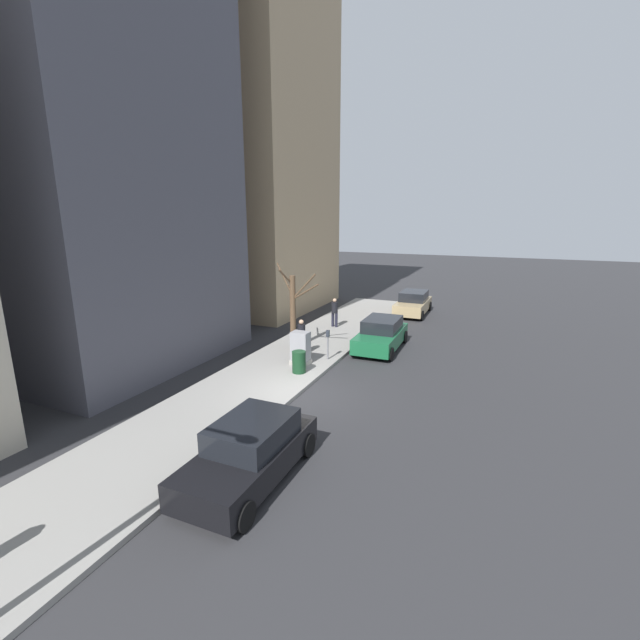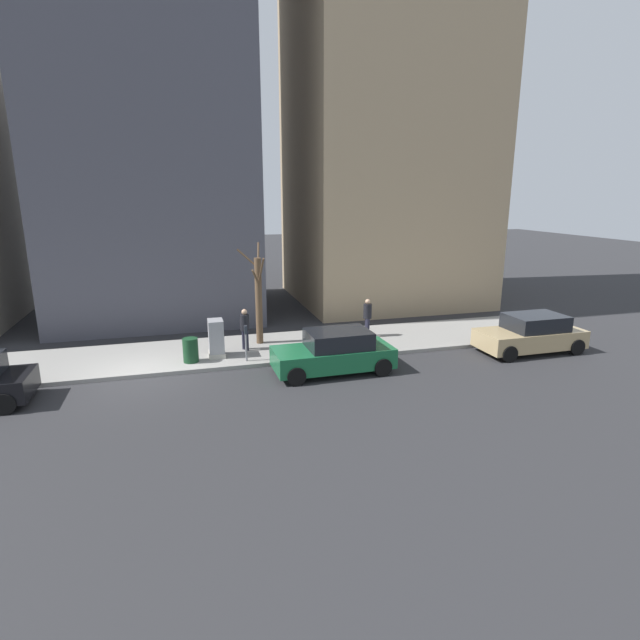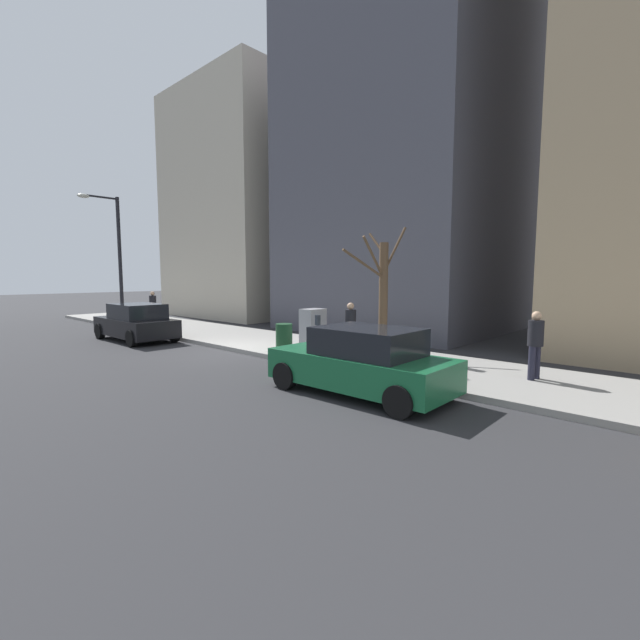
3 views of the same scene
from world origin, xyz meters
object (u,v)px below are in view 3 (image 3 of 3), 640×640
(bare_tree, at_px, (383,294))
(office_tower_right, at_px, (258,208))
(streetlamp, at_px, (114,249))
(parked_car_green, at_px, (362,362))
(pedestrian_far_corner, at_px, (153,305))
(utility_box, at_px, (313,331))
(parked_car_black, at_px, (136,323))
(office_block_center, at_px, (409,69))
(pedestrian_midblock, at_px, (350,325))
(parking_meter, at_px, (318,333))
(pedestrian_near_meter, at_px, (535,341))
(trash_bin, at_px, (284,337))

(bare_tree, xyz_separation_m, office_tower_right, (7.75, 15.74, 5.16))
(streetlamp, relative_size, bare_tree, 1.59)
(parked_car_green, xyz_separation_m, pedestrian_far_corner, (3.16, 16.60, 0.35))
(utility_box, bearing_deg, parked_car_green, -122.31)
(utility_box, height_order, bare_tree, bare_tree)
(parked_car_black, relative_size, office_block_center, 0.17)
(bare_tree, bearing_deg, office_block_center, 27.54)
(office_block_center, height_order, office_tower_right, office_block_center)
(bare_tree, distance_m, pedestrian_midblock, 1.44)
(parking_meter, distance_m, office_block_center, 15.71)
(streetlamp, xyz_separation_m, office_block_center, (10.09, -10.94, 8.71))
(parking_meter, xyz_separation_m, utility_box, (0.85, 1.02, -0.13))
(parked_car_green, distance_m, streetlamp, 17.46)
(bare_tree, bearing_deg, pedestrian_midblock, 137.71)
(office_block_center, bearing_deg, pedestrian_midblock, -158.45)
(parked_car_green, distance_m, pedestrian_far_corner, 16.90)
(utility_box, xyz_separation_m, pedestrian_near_meter, (1.00, -6.49, 0.24))
(pedestrian_near_meter, bearing_deg, utility_box, 109.55)
(pedestrian_midblock, bearing_deg, office_block_center, 3.24)
(parking_meter, bearing_deg, parked_car_green, -119.32)
(parked_car_black, distance_m, office_tower_right, 14.52)
(bare_tree, bearing_deg, streetlamp, 98.67)
(parked_car_green, xyz_separation_m, pedestrian_midblock, (3.00, 2.76, 0.35))
(parked_car_black, xyz_separation_m, streetlamp, (1.39, 5.41, 3.28))
(utility_box, height_order, pedestrian_midblock, pedestrian_midblock)
(pedestrian_midblock, bearing_deg, utility_box, 95.68)
(parked_car_black, height_order, pedestrian_far_corner, pedestrian_far_corner)
(parked_car_green, bearing_deg, office_tower_right, 56.13)
(parked_car_green, bearing_deg, streetlamp, 84.08)
(bare_tree, height_order, office_block_center, office_block_center)
(utility_box, xyz_separation_m, office_tower_right, (9.02, 13.89, 6.40))
(utility_box, relative_size, office_block_center, 0.06)
(office_tower_right, bearing_deg, bare_tree, -116.21)
(parked_car_green, height_order, parked_car_black, same)
(utility_box, bearing_deg, parking_meter, -129.83)
(parking_meter, distance_m, pedestrian_midblock, 1.38)
(streetlamp, xyz_separation_m, trash_bin, (0.62, -12.19, -3.42))
(parked_car_black, bearing_deg, pedestrian_midblock, -71.84)
(office_tower_right, bearing_deg, utility_box, -123.00)
(pedestrian_midblock, height_order, office_block_center, office_block_center)
(pedestrian_far_corner, height_order, office_block_center, office_block_center)
(parking_meter, bearing_deg, office_block_center, 18.08)
(bare_tree, xyz_separation_m, trash_bin, (-1.67, 2.81, -1.50))
(utility_box, xyz_separation_m, bare_tree, (1.27, -1.85, 1.25))
(parking_meter, bearing_deg, utility_box, 50.17)
(office_tower_right, bearing_deg, parked_car_black, -151.77)
(trash_bin, relative_size, pedestrian_near_meter, 0.54)
(bare_tree, bearing_deg, parked_car_green, -151.08)
(parking_meter, distance_m, office_tower_right, 18.95)
(parked_car_green, distance_m, parking_meter, 3.34)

